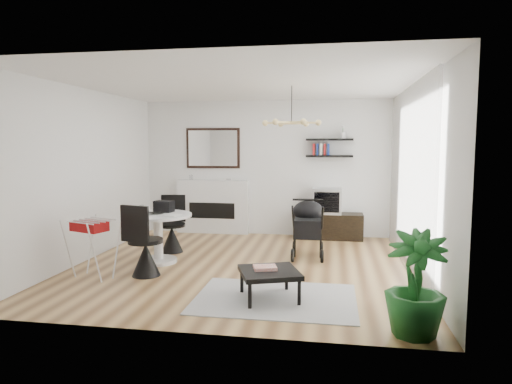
% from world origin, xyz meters
% --- Properties ---
extents(floor, '(5.00, 5.00, 0.00)m').
position_xyz_m(floor, '(0.00, 0.00, 0.00)').
color(floor, brown).
rests_on(floor, ground).
extents(ceiling, '(5.00, 5.00, 0.00)m').
position_xyz_m(ceiling, '(0.00, 0.00, 2.70)').
color(ceiling, white).
rests_on(ceiling, wall_back).
extents(wall_back, '(5.00, 0.00, 5.00)m').
position_xyz_m(wall_back, '(0.00, 2.50, 1.35)').
color(wall_back, white).
rests_on(wall_back, floor).
extents(wall_left, '(0.00, 5.00, 5.00)m').
position_xyz_m(wall_left, '(-2.50, 0.00, 1.35)').
color(wall_left, white).
rests_on(wall_left, floor).
extents(wall_right, '(0.00, 5.00, 5.00)m').
position_xyz_m(wall_right, '(2.50, 0.00, 1.35)').
color(wall_right, white).
rests_on(wall_right, floor).
extents(sheer_curtain, '(0.04, 3.60, 2.60)m').
position_xyz_m(sheer_curtain, '(2.40, 0.20, 1.35)').
color(sheer_curtain, white).
rests_on(sheer_curtain, wall_right).
extents(fireplace, '(1.50, 0.17, 2.16)m').
position_xyz_m(fireplace, '(-1.10, 2.42, 0.69)').
color(fireplace, white).
rests_on(fireplace, floor).
extents(shelf_lower, '(0.90, 0.25, 0.04)m').
position_xyz_m(shelf_lower, '(1.26, 2.37, 1.60)').
color(shelf_lower, black).
rests_on(shelf_lower, wall_back).
extents(shelf_upper, '(0.90, 0.25, 0.04)m').
position_xyz_m(shelf_upper, '(1.26, 2.37, 1.92)').
color(shelf_upper, black).
rests_on(shelf_upper, wall_back).
extents(pendant_lamp, '(0.90, 0.90, 0.10)m').
position_xyz_m(pendant_lamp, '(0.70, 0.30, 2.15)').
color(pendant_lamp, '#DABE72').
rests_on(pendant_lamp, ceiling).
extents(tv_console, '(1.32, 0.46, 0.50)m').
position_xyz_m(tv_console, '(1.26, 2.26, 0.25)').
color(tv_console, black).
rests_on(tv_console, floor).
extents(crt_tv, '(0.56, 0.49, 0.49)m').
position_xyz_m(crt_tv, '(1.22, 2.26, 0.74)').
color(crt_tv, '#B2B1B4').
rests_on(crt_tv, tv_console).
extents(dining_table, '(1.04, 1.04, 0.76)m').
position_xyz_m(dining_table, '(-1.32, -0.01, 0.50)').
color(dining_table, white).
rests_on(dining_table, floor).
extents(laptop, '(0.36, 0.24, 0.03)m').
position_xyz_m(laptop, '(-1.39, -0.09, 0.78)').
color(laptop, black).
rests_on(laptop, dining_table).
extents(black_bag, '(0.32, 0.23, 0.18)m').
position_xyz_m(black_bag, '(-1.31, 0.23, 0.85)').
color(black_bag, black).
rests_on(black_bag, dining_table).
extents(newspaper, '(0.35, 0.30, 0.01)m').
position_xyz_m(newspaper, '(-1.10, -0.10, 0.77)').
color(newspaper, silver).
rests_on(newspaper, dining_table).
extents(drinking_glass, '(0.07, 0.07, 0.11)m').
position_xyz_m(drinking_glass, '(-1.65, 0.14, 0.82)').
color(drinking_glass, white).
rests_on(drinking_glass, dining_table).
extents(chair_far, '(0.47, 0.49, 0.96)m').
position_xyz_m(chair_far, '(-1.36, 0.70, 0.30)').
color(chair_far, black).
rests_on(chair_far, floor).
extents(chair_near, '(0.51, 0.53, 1.02)m').
position_xyz_m(chair_near, '(-1.23, -0.74, 0.32)').
color(chair_near, black).
rests_on(chair_near, floor).
extents(drying_rack, '(0.68, 0.66, 0.82)m').
position_xyz_m(drying_rack, '(-1.90, -0.94, 0.43)').
color(drying_rack, white).
rests_on(drying_rack, floor).
extents(stroller, '(0.54, 0.86, 1.02)m').
position_xyz_m(stroller, '(0.94, 0.76, 0.44)').
color(stroller, black).
rests_on(stroller, floor).
extents(rug, '(1.90, 1.37, 0.01)m').
position_xyz_m(rug, '(0.67, -1.40, 0.01)').
color(rug, '#9E9E9E').
rests_on(rug, floor).
extents(coffee_table, '(0.85, 0.85, 0.34)m').
position_xyz_m(coffee_table, '(0.61, -1.41, 0.31)').
color(coffee_table, black).
rests_on(coffee_table, rug).
extents(magazines, '(0.31, 0.28, 0.04)m').
position_xyz_m(magazines, '(0.55, -1.38, 0.37)').
color(magazines, '#D94E36').
rests_on(magazines, coffee_table).
extents(potted_plant, '(0.62, 0.62, 1.02)m').
position_xyz_m(potted_plant, '(2.12, -2.19, 0.51)').
color(potted_plant, '#18551D').
rests_on(potted_plant, floor).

